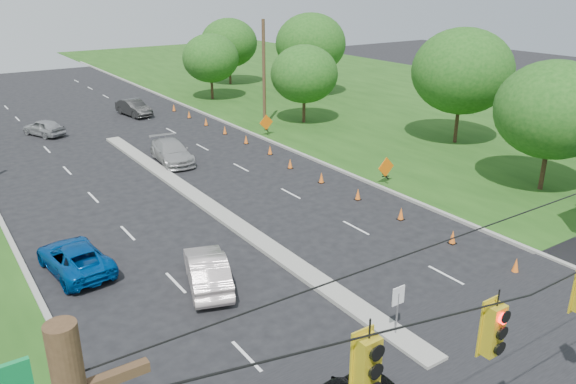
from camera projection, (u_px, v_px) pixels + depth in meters
grass_right at (538, 134)px, 46.74m from camera, size 40.00×160.00×0.06m
curb_right at (272, 143)px, 44.05m from camera, size 0.25×110.00×0.16m
median at (208, 206)px, 31.79m from camera, size 1.00×34.00×0.18m
median_sign at (398, 302)px, 19.66m from camera, size 0.55×0.06×2.05m
utility_pole_far_right at (264, 74)px, 47.58m from camera, size 0.28×0.28×9.00m
cone_1 at (516, 265)px, 24.47m from camera, size 0.32×0.32×0.70m
cone_2 at (453, 237)px, 27.18m from camera, size 0.32×0.32×0.70m
cone_3 at (401, 214)px, 29.89m from camera, size 0.32×0.32×0.70m
cone_4 at (358, 194)px, 32.60m from camera, size 0.32×0.32×0.70m
cone_5 at (321, 178)px, 35.31m from camera, size 0.32×0.32×0.70m
cone_6 at (290, 163)px, 38.02m from camera, size 0.32×0.32×0.70m
cone_7 at (270, 150)px, 41.05m from camera, size 0.32×0.32×0.70m
cone_8 at (246, 139)px, 43.76m from camera, size 0.32×0.32×0.70m
cone_9 at (225, 130)px, 46.47m from camera, size 0.32×0.32×0.70m
cone_10 at (206, 122)px, 49.18m from camera, size 0.32×0.32×0.70m
cone_11 at (189, 114)px, 51.88m from camera, size 0.32×0.32×0.70m
cone_12 at (174, 108)px, 54.59m from camera, size 0.32×0.32×0.70m
work_sign_1 at (386, 168)px, 34.74m from camera, size 1.27×0.58×1.37m
work_sign_2 at (266, 123)px, 45.58m from camera, size 1.27×0.58×1.37m
tree_7 at (553, 110)px, 32.49m from camera, size 6.72×6.72×7.84m
tree_8 at (462, 71)px, 42.11m from camera, size 7.56×7.56×8.82m
tree_9 at (304, 74)px, 48.70m from camera, size 5.88×5.88×6.86m
tree_10 at (311, 44)px, 60.19m from camera, size 7.56×7.56×8.82m
tree_11 at (229, 43)px, 66.83m from camera, size 6.72×6.72×7.84m
tree_12 at (211, 58)px, 58.49m from camera, size 5.88×5.88×6.86m
white_sedan at (207, 270)px, 23.28m from camera, size 2.88×4.73×1.47m
blue_pickup at (75, 258)px, 24.48m from camera, size 2.67×4.96×1.32m
silver_car_far at (172, 152)px, 39.20m from camera, size 2.69×5.38×1.50m
silver_car_oncoming at (44, 127)px, 45.90m from camera, size 3.07×4.32×1.37m
dark_car_receding at (134, 108)px, 52.65m from camera, size 2.25×4.72×1.49m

